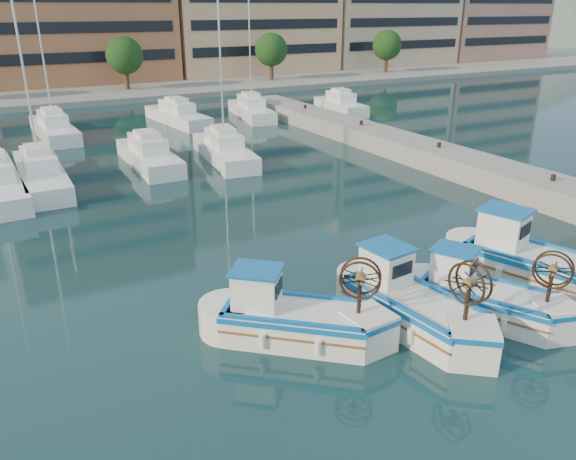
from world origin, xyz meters
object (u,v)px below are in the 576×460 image
object	(u,v)px
fishing_boat_a	(292,317)
fishing_boat_c	(482,296)
fishing_boat_d	(534,261)
fishing_boat_b	(410,302)

from	to	relation	value
fishing_boat_a	fishing_boat_c	bearing A→B (deg)	-65.49
fishing_boat_a	fishing_boat_d	bearing A→B (deg)	-55.31
fishing_boat_a	fishing_boat_b	size ratio (longest dim) A/B	0.93
fishing_boat_b	fishing_boat_c	world-z (taller)	fishing_boat_b
fishing_boat_d	fishing_boat_c	bearing A→B (deg)	173.83
fishing_boat_b	fishing_boat_c	distance (m)	2.47
fishing_boat_c	fishing_boat_d	world-z (taller)	fishing_boat_d
fishing_boat_a	fishing_boat_b	world-z (taller)	fishing_boat_b
fishing_boat_b	fishing_boat_d	bearing A→B (deg)	-5.81
fishing_boat_b	fishing_boat_d	distance (m)	5.63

